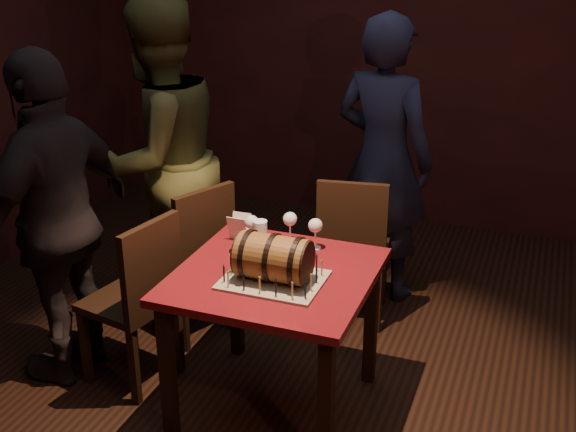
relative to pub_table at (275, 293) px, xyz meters
The scene contains 16 objects.
room_shell 0.78m from the pub_table, 66.43° to the left, with size 5.04×5.04×2.80m.
pub_table is the anchor object (origin of this frame).
cake_board 0.15m from the pub_table, 72.34° to the right, with size 0.45×0.35×0.01m, color gray.
barrel_cake 0.24m from the pub_table, 72.63° to the right, with size 0.38×0.23×0.23m.
birthday_candles 0.19m from the pub_table, 72.34° to the right, with size 0.40×0.30×0.09m.
wine_glass_left 0.40m from the pub_table, 132.23° to the left, with size 0.07×0.07×0.16m.
wine_glass_mid 0.42m from the pub_table, 98.85° to the left, with size 0.07×0.07×0.16m.
wine_glass_right 0.40m from the pub_table, 73.77° to the left, with size 0.07×0.07×0.16m.
pint_of_ale 0.33m from the pub_table, 126.95° to the left, with size 0.07×0.07×0.15m.
menu_card 0.46m from the pub_table, 137.16° to the left, with size 0.10×0.05×0.13m, color white, non-canonical shape.
chair_back 0.95m from the pub_table, 82.65° to the left, with size 0.46×0.46×0.93m.
chair_left_rear 0.84m from the pub_table, 144.43° to the left, with size 0.53×0.53×0.93m.
chair_left_front 0.73m from the pub_table, behind, with size 0.47×0.47×0.93m.
person_back 1.43m from the pub_table, 83.09° to the left, with size 0.65×0.43×1.79m, color #1A1C35.
person_left_rear 1.30m from the pub_table, 144.41° to the left, with size 0.93×0.72×1.91m, color #424221.
person_left_front 1.17m from the pub_table, behind, with size 1.02×0.42×1.74m, color black.
Camera 1 is at (1.04, -2.95, 2.27)m, focal length 45.00 mm.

